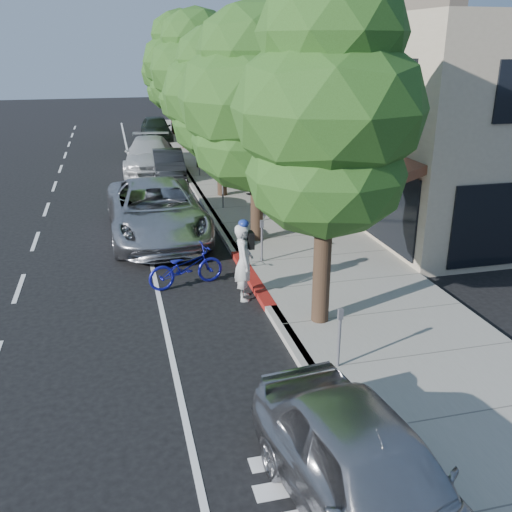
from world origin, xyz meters
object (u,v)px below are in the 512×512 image
object	(u,v)px
street_tree_2	(220,95)
dark_suv_far	(156,128)
near_car_a	(369,476)
bicycle	(186,267)
street_tree_4	(182,64)
street_tree_5	(172,73)
white_pickup	(149,155)
street_tree_1	(257,101)
dark_sedan	(168,164)
pedestrian	(251,175)
street_tree_0	(329,114)
cyclist	(244,262)
street_tree_3	(197,71)
silver_suv	(156,210)

from	to	relation	value
street_tree_2	dark_suv_far	xyz separation A→B (m)	(-1.40, 16.32, -3.44)
street_tree_2	near_car_a	xyz separation A→B (m)	(-1.40, -17.67, -3.43)
bicycle	street_tree_4	bearing A→B (deg)	-20.65
street_tree_5	white_pickup	size ratio (longest dim) A/B	1.20
street_tree_1	bicycle	world-z (taller)	street_tree_1
street_tree_1	bicycle	bearing A→B (deg)	-132.64
street_tree_5	dark_sedan	distance (m)	14.08
near_car_a	street_tree_5	bearing A→B (deg)	80.56
street_tree_2	pedestrian	xyz separation A→B (m)	(1.22, -0.22, -3.24)
street_tree_1	white_pickup	bearing A→B (deg)	101.78
street_tree_0	street_tree_4	distance (m)	24.00
dark_sedan	dark_suv_far	world-z (taller)	dark_suv_far
cyclist	bicycle	size ratio (longest dim) A/B	0.96
street_tree_0	street_tree_2	distance (m)	12.01
dark_sedan	dark_suv_far	size ratio (longest dim) A/B	0.87
street_tree_5	dark_suv_far	world-z (taller)	street_tree_5
street_tree_5	street_tree_0	bearing A→B (deg)	-90.00
street_tree_1	dark_suv_far	distance (m)	22.68
street_tree_0	street_tree_1	size ratio (longest dim) A/B	1.02
street_tree_5	dark_sedan	xyz separation A→B (m)	(-1.79, -13.50, -3.56)
street_tree_2	dark_suv_far	size ratio (longest dim) A/B	1.50
street_tree_2	white_pickup	size ratio (longest dim) A/B	1.23
street_tree_3	dark_sedan	distance (m)	4.81
street_tree_0	street_tree_1	xyz separation A→B (m)	(0.00, 6.00, -0.29)
silver_suv	pedestrian	size ratio (longest dim) A/B	3.92
street_tree_0	street_tree_2	bearing A→B (deg)	90.00
bicycle	white_pickup	xyz separation A→B (m)	(0.13, 15.25, 0.28)
bicycle	pedestrian	distance (m)	9.56
street_tree_3	near_car_a	xyz separation A→B (m)	(-1.40, -23.67, -4.07)
white_pickup	pedestrian	xyz separation A→B (m)	(3.79, -6.54, 0.17)
bicycle	dark_sedan	xyz separation A→B (m)	(0.91, 13.43, 0.12)
bicycle	silver_suv	size ratio (longest dim) A/B	0.31
street_tree_0	dark_sedan	bearing A→B (deg)	96.19
street_tree_1	street_tree_3	xyz separation A→B (m)	(0.00, 12.00, 0.34)
bicycle	near_car_a	xyz separation A→B (m)	(1.30, -8.74, 0.26)
bicycle	white_pickup	world-z (taller)	white_pickup
street_tree_1	cyclist	distance (m)	5.58
street_tree_0	dark_sedan	xyz separation A→B (m)	(-1.79, 16.50, -4.15)
street_tree_1	cyclist	xyz separation A→B (m)	(-1.37, -4.10, -3.53)
cyclist	dark_sedan	xyz separation A→B (m)	(-0.42, 14.60, -0.33)
street_tree_4	white_pickup	distance (m)	7.52
street_tree_0	silver_suv	size ratio (longest dim) A/B	1.15
dark_suv_far	street_tree_4	bearing A→B (deg)	-72.75
street_tree_5	white_pickup	xyz separation A→B (m)	(-2.57, -11.68, -3.40)
street_tree_2	white_pickup	xyz separation A→B (m)	(-2.57, 6.32, -3.40)
street_tree_3	silver_suv	bearing A→B (deg)	-106.45
street_tree_4	cyclist	xyz separation A→B (m)	(-1.37, -22.10, -4.04)
street_tree_1	dark_suv_far	world-z (taller)	street_tree_1
street_tree_0	near_car_a	world-z (taller)	street_tree_0
street_tree_3	bicycle	world-z (taller)	street_tree_3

